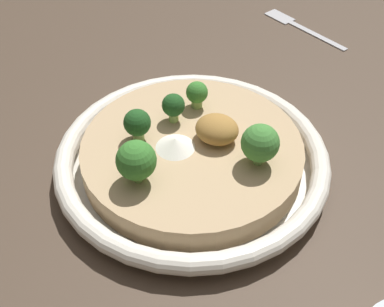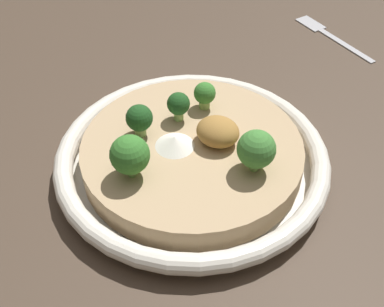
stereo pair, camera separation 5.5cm
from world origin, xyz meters
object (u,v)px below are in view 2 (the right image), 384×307
at_px(broccoli_front_right, 178,105).
at_px(broccoli_back, 130,155).
at_px(broccoli_front, 205,94).
at_px(fork_utensil, 327,33).
at_px(broccoli_right, 139,119).
at_px(broccoli_left, 257,148).
at_px(risotto_bowl, 192,157).

bearing_deg(broccoli_front_right, broccoli_back, 94.08).
xyz_separation_m(broccoli_back, broccoli_front, (-0.01, -0.14, -0.01)).
relative_size(broccoli_front, fork_utensil, 0.22).
relative_size(broccoli_right, fork_utensil, 0.25).
height_order(broccoli_left, fork_utensil, broccoli_left).
height_order(broccoli_front, fork_utensil, broccoli_front).
bearing_deg(risotto_bowl, broccoli_right, 15.79).
xyz_separation_m(broccoli_front_right, fork_utensil, (-0.06, -0.35, -0.06)).
relative_size(risotto_bowl, broccoli_front_right, 8.68).
bearing_deg(fork_utensil, broccoli_right, 105.00).
distance_m(broccoli_back, broccoli_left, 0.13).
height_order(risotto_bowl, broccoli_front_right, broccoli_front_right).
distance_m(broccoli_right, broccoli_left, 0.14).
relative_size(risotto_bowl, broccoli_right, 7.97).
height_order(broccoli_right, fork_utensil, broccoli_right).
bearing_deg(broccoli_front_right, broccoli_front, -112.53).
xyz_separation_m(broccoli_front, broccoli_left, (-0.10, 0.06, 0.01)).
distance_m(risotto_bowl, broccoli_front, 0.08).
bearing_deg(broccoli_back, broccoli_right, -62.49).
xyz_separation_m(broccoli_back, broccoli_left, (-0.11, -0.08, -0.00)).
height_order(broccoli_back, fork_utensil, broccoli_back).
xyz_separation_m(risotto_bowl, fork_utensil, (-0.03, -0.38, -0.02)).
bearing_deg(broccoli_left, risotto_bowl, 1.56).
height_order(risotto_bowl, broccoli_back, broccoli_back).
bearing_deg(broccoli_front_right, fork_utensil, -100.41).
xyz_separation_m(risotto_bowl, broccoli_left, (-0.08, -0.00, 0.05)).
bearing_deg(broccoli_right, broccoli_back, 117.51).
distance_m(broccoli_back, fork_utensil, 0.46).
relative_size(broccoli_left, fork_utensil, 0.31).
distance_m(broccoli_right, fork_utensil, 0.41).
bearing_deg(broccoli_right, broccoli_front, -114.60).
bearing_deg(broccoli_right, fork_utensil, -102.36).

